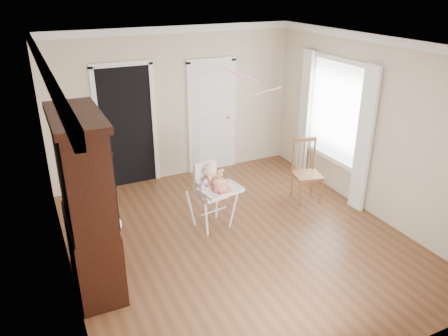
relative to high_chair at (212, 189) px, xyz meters
name	(u,v)px	position (x,y,z in m)	size (l,w,h in m)	color
floor	(238,239)	(0.19, -0.48, -0.62)	(5.00, 5.00, 0.00)	brown
ceiling	(241,44)	(0.19, -0.48, 2.08)	(5.00, 5.00, 0.00)	white
wall_back	(175,105)	(0.19, 2.02, 0.73)	(4.50, 4.50, 0.00)	beige
wall_left	(58,182)	(-2.06, -0.48, 0.73)	(5.00, 5.00, 0.00)	beige
wall_right	(372,128)	(2.44, -0.48, 0.73)	(5.00, 5.00, 0.00)	beige
crown_molding	(241,50)	(0.19, -0.48, 2.02)	(4.50, 5.00, 0.12)	white
doorway	(127,125)	(-0.71, 2.01, 0.49)	(1.06, 0.05, 2.22)	black
closet_door	(212,118)	(0.89, 2.00, 0.40)	(0.96, 0.09, 2.13)	white
window_right	(334,118)	(2.37, 0.32, 0.67)	(0.13, 1.84, 2.30)	white
high_chair	(212,189)	(0.00, 0.00, 0.00)	(0.68, 0.80, 1.00)	white
baby	(211,179)	(0.00, 0.02, 0.14)	(0.31, 0.23, 0.44)	beige
cake	(221,186)	(0.04, -0.23, 0.14)	(0.29, 0.29, 0.13)	silver
sippy_cup	(202,187)	(-0.22, -0.18, 0.15)	(0.07, 0.07, 0.18)	#F595D0
china_cabinet	(88,205)	(-1.80, -0.61, 0.45)	(0.57, 1.27, 2.14)	black
dining_chair	(306,173)	(1.75, 0.13, -0.13)	(0.51, 0.51, 1.04)	brown
streamer	(239,74)	(0.20, -0.44, 1.72)	(0.03, 0.50, 0.02)	pink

